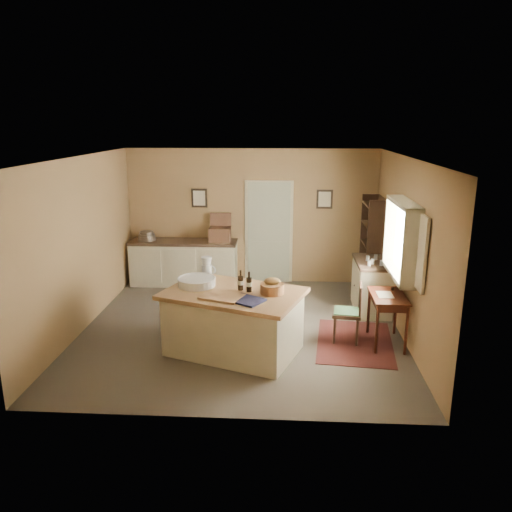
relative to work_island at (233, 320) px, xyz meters
The scene contains 16 objects.
ground 0.94m from the work_island, 87.10° to the left, with size 5.00×5.00×0.00m, color #63594C.
wall_back 3.42m from the work_island, 89.29° to the left, with size 5.00×0.10×2.70m, color olive.
wall_front 1.90m from the work_island, 88.61° to the right, with size 5.00×0.10×2.70m, color olive.
wall_left 2.73m from the work_island, 161.79° to the left, with size 0.10×5.00×2.70m, color olive.
wall_right 2.80m from the work_island, 17.66° to the left, with size 0.10×5.00×2.70m, color olive.
ceiling 2.36m from the work_island, 87.10° to the left, with size 5.00×5.00×0.00m, color silver.
door 3.35m from the work_island, 83.20° to the left, with size 0.97×0.06×2.11m, color #A7AC90.
framed_prints 3.52m from the work_island, 85.81° to the left, with size 2.82×0.02×0.38m.
window 2.75m from the work_island, 13.88° to the left, with size 0.25×1.99×1.12m.
work_island is the anchor object (origin of this frame).
sideboard 3.28m from the work_island, 113.37° to the left, with size 2.15×0.61×1.18m.
rug 1.89m from the work_island, 12.37° to the left, with size 1.10×1.60×0.01m, color #451916.
writing_desk 2.28m from the work_island, ahead, with size 0.49×0.81×0.82m.
desk_chair 1.72m from the work_island, 15.37° to the left, with size 0.41×0.41×0.88m, color black, non-canonical shape.
right_cabinet 2.84m from the work_island, 37.93° to the left, with size 0.59×1.05×0.99m.
shelving_unit 3.59m from the work_island, 47.80° to the left, with size 0.32×0.84×1.87m.
Camera 1 is at (0.68, -7.38, 3.22)m, focal length 35.00 mm.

